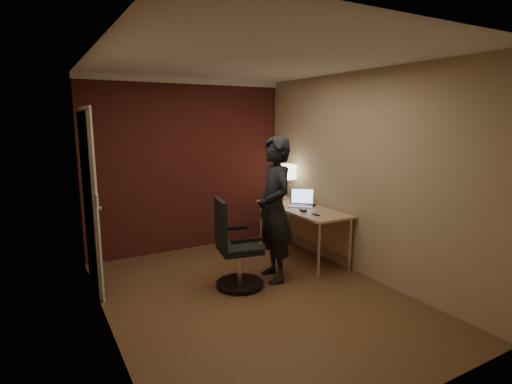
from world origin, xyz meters
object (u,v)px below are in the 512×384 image
Objects in this scene: desk_lamp at (286,172)px; mouse at (303,210)px; phone at (316,215)px; office_chair at (234,250)px; person at (275,210)px; wallet at (311,205)px; laptop at (301,201)px; desk at (306,216)px.

mouse is (-0.24, -0.76, -0.40)m from desk_lamp.
desk_lamp is 5.35× the size of mouse.
office_chair is (-1.15, 0.02, -0.28)m from phone.
person is (-0.61, 0.01, 0.13)m from phone.
wallet is at bearing -83.17° from desk_lamp.
person is (-0.79, -0.55, 0.07)m from laptop.
wallet is 0.06× the size of person.
mouse is at bearing -135.99° from desk.
desk_lamp is at bearing 96.83° from wallet.
office_chair is at bearing -144.26° from desk_lamp.
desk_lamp is at bearing 35.74° from office_chair.
person is at bearing -145.28° from laptop.
office_chair reaches higher than mouse.
mouse reaches higher than desk.
mouse is at bearing 102.40° from phone.
desk is at bearing -93.32° from desk_lamp.
laptop reaches higher than mouse.
desk_lamp is 0.52× the size of office_chair.
desk is at bearing -163.32° from wallet.
mouse is at bearing -143.14° from wallet.
person is at bearing -1.31° from office_chair.
laptop is 4.18× the size of mouse.
desk is 0.86× the size of person.
laptop is 1.47m from office_chair.
desk is at bearing 129.06° from person.
wallet is (0.06, -0.54, -0.41)m from desk_lamp.
laptop is (-0.04, -0.44, -0.35)m from desk_lamp.
phone is at bearing -102.03° from desk_lamp.
laptop is 0.41× the size of office_chair.
office_chair is (-1.33, -0.41, -0.15)m from desk.
wallet is at bearing 127.90° from person.
person is at bearing -146.48° from mouse.
laptop is at bearing 79.42° from phone.
desk_lamp reaches higher than laptop.
mouse is 1.18m from office_chair.
desk_lamp is 0.89m from mouse.
person reaches higher than mouse.
office_chair is at bearing -157.97° from laptop.
office_chair is 0.68m from person.
phone is (0.02, -0.24, -0.01)m from mouse.
laptop is 3.80× the size of wallet.
laptop is at bearing -94.55° from desk_lamp.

